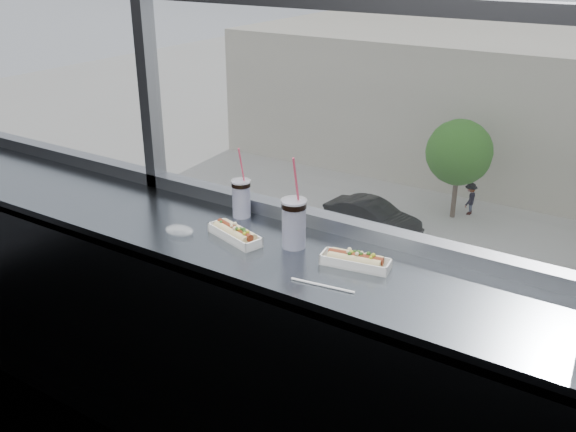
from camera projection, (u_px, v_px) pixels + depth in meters
The scene contains 14 objects.
wall_back_lower at pixel (333, 342), 2.86m from camera, with size 6.00×6.00×0.00m, color black.
counter at pixel (301, 263), 2.45m from camera, with size 6.00×0.55×0.06m, color gray.
counter_fascia at pixel (265, 409), 2.46m from camera, with size 6.00×0.04×1.04m, color gray.
hotdog_tray_left at pixel (235, 233), 2.56m from camera, with size 0.28×0.16×0.06m.
hotdog_tray_right at pixel (355, 260), 2.35m from camera, with size 0.27×0.13×0.06m.
soda_cup_left at pixel (241, 197), 2.74m from camera, with size 0.09×0.09×0.32m.
soda_cup_right at pixel (294, 221), 2.46m from camera, with size 0.10×0.10×0.37m.
loose_straw at pixel (323, 285), 2.22m from camera, with size 0.01×0.01×0.23m, color white.
wrapper at pixel (179, 230), 2.61m from camera, with size 0.11×0.08×0.03m, color silver.
car_near_a at pixel (226, 263), 26.08m from camera, with size 6.28×2.62×2.09m, color gray.
car_near_b at pixel (352, 303), 23.23m from camera, with size 6.13×2.55×2.04m, color black.
car_far_a at pixel (372, 212), 30.91m from camera, with size 6.35×2.65×2.12m, color black.
pedestrian_a at pixel (470, 196), 33.02m from camera, with size 0.91×0.69×2.06m, color #66605B.
tree_left at pixel (459, 153), 31.73m from camera, with size 3.31×3.31×5.17m.
Camera 1 is at (1.13, -0.63, 2.20)m, focal length 40.00 mm.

